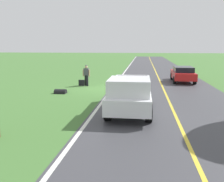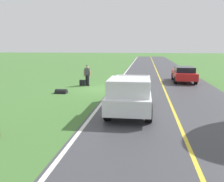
% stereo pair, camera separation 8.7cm
% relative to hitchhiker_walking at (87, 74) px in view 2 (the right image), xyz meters
% --- Properties ---
extents(ground_plane, '(200.00, 200.00, 0.00)m').
position_rel_hitchhiker_walking_xyz_m(ground_plane, '(-1.40, 1.29, -0.98)').
color(ground_plane, '#427033').
extents(road_surface, '(8.25, 120.00, 0.00)m').
position_rel_hitchhiker_walking_xyz_m(road_surface, '(-6.24, 1.29, -0.98)').
color(road_surface, '#3D3D42').
rests_on(road_surface, ground).
extents(lane_edge_line, '(0.16, 117.60, 0.00)m').
position_rel_hitchhiker_walking_xyz_m(lane_edge_line, '(-2.30, 1.29, -0.98)').
color(lane_edge_line, silver).
rests_on(lane_edge_line, ground).
extents(lane_centre_line, '(0.14, 117.60, 0.00)m').
position_rel_hitchhiker_walking_xyz_m(lane_centre_line, '(-6.24, 1.29, -0.98)').
color(lane_centre_line, gold).
rests_on(lane_centre_line, ground).
extents(hitchhiker_walking, '(0.62, 0.53, 1.75)m').
position_rel_hitchhiker_walking_xyz_m(hitchhiker_walking, '(0.00, 0.00, 0.00)').
color(hitchhiker_walking, black).
rests_on(hitchhiker_walking, ground).
extents(suitcase_carried, '(0.48, 0.24, 0.49)m').
position_rel_hitchhiker_walking_xyz_m(suitcase_carried, '(0.43, 0.04, -0.73)').
color(suitcase_carried, black).
rests_on(suitcase_carried, ground).
extents(pickup_truck_passing, '(2.11, 5.40, 1.82)m').
position_rel_hitchhiker_walking_xyz_m(pickup_truck_passing, '(-4.05, 7.93, -0.01)').
color(pickup_truck_passing, silver).
rests_on(pickup_truck_passing, ground).
extents(sedan_near_oncoming, '(1.98, 4.43, 1.41)m').
position_rel_hitchhiker_walking_xyz_m(sedan_near_oncoming, '(-8.29, -3.39, -0.23)').
color(sedan_near_oncoming, red).
rests_on(sedan_near_oncoming, ground).
extents(drainage_culvert, '(0.80, 0.60, 0.60)m').
position_rel_hitchhiker_walking_xyz_m(drainage_culvert, '(1.05, 3.52, -0.98)').
color(drainage_culvert, black).
rests_on(drainage_culvert, ground).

